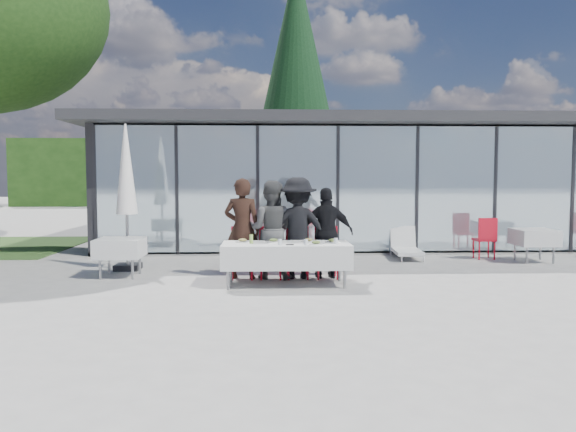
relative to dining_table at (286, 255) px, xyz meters
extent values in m
plane|color=#A4A19C|center=(0.36, -0.28, -0.54)|extent=(90.00, 90.00, 0.00)
cube|color=gray|center=(2.36, 7.72, -0.49)|extent=(14.00, 8.00, 0.10)
cube|color=black|center=(2.36, 11.62, 1.06)|extent=(14.00, 0.20, 3.20)
cube|color=black|center=(-4.54, 7.72, 1.06)|extent=(0.20, 8.00, 3.20)
cube|color=black|center=(9.26, 7.72, 1.06)|extent=(0.20, 8.00, 3.20)
cube|color=silver|center=(2.36, 3.75, 1.06)|extent=(13.60, 0.06, 3.10)
cube|color=#2D2D30|center=(2.36, 7.32, 2.78)|extent=(14.80, 8.80, 0.24)
cube|color=#262628|center=(-4.44, 3.75, 1.06)|extent=(0.08, 0.10, 3.10)
cube|color=#262628|center=(-2.49, 3.75, 1.06)|extent=(0.08, 0.10, 3.10)
cube|color=#262628|center=(-0.55, 3.75, 1.06)|extent=(0.08, 0.10, 3.10)
cube|color=#262628|center=(1.39, 3.75, 1.06)|extent=(0.08, 0.10, 3.10)
cube|color=#262628|center=(3.33, 3.75, 1.06)|extent=(0.08, 0.10, 3.10)
cube|color=#262628|center=(5.28, 3.75, 1.06)|extent=(0.08, 0.10, 3.10)
cube|color=#262628|center=(7.22, 3.75, 1.06)|extent=(0.08, 0.10, 3.10)
cube|color=red|center=(-0.14, 6.22, -0.09)|extent=(0.45, 0.45, 0.90)
cube|color=red|center=(1.36, 6.72, -0.09)|extent=(0.45, 0.45, 0.90)
cube|color=red|center=(3.86, 6.22, -0.09)|extent=(0.45, 0.45, 0.90)
cube|color=red|center=(5.86, 6.92, -0.09)|extent=(0.45, 0.45, 0.90)
cube|color=#183511|center=(-13.64, 27.72, 1.66)|extent=(6.50, 2.00, 4.40)
cube|color=#183511|center=(-5.64, 27.72, 1.66)|extent=(6.50, 2.00, 4.40)
cube|color=#183511|center=(2.36, 27.72, 1.66)|extent=(6.50, 2.00, 4.40)
cube|color=#183511|center=(10.36, 27.72, 1.66)|extent=(6.50, 2.00, 4.40)
cube|color=#183511|center=(18.36, 27.72, 1.66)|extent=(6.50, 2.00, 4.40)
cube|color=silver|center=(0.00, 0.00, 0.00)|extent=(2.26, 0.96, 0.42)
cylinder|color=gray|center=(-1.00, -0.35, -0.18)|extent=(0.06, 0.06, 0.71)
cylinder|color=gray|center=(1.00, -0.35, -0.18)|extent=(0.06, 0.06, 0.71)
cylinder|color=gray|center=(-1.00, 0.35, -0.18)|extent=(0.06, 0.06, 0.71)
cylinder|color=gray|center=(1.00, 0.35, -0.18)|extent=(0.06, 0.06, 0.71)
imported|color=black|center=(-0.80, 0.69, 0.41)|extent=(0.80, 0.80, 1.90)
cube|color=red|center=(-0.80, 0.66, -0.09)|extent=(0.44, 0.44, 0.05)
cube|color=red|center=(-0.80, 0.86, 0.16)|extent=(0.44, 0.04, 0.55)
cylinder|color=red|center=(-0.98, 0.48, -0.32)|extent=(0.04, 0.04, 0.43)
cylinder|color=red|center=(-0.62, 0.48, -0.32)|extent=(0.04, 0.04, 0.43)
cylinder|color=red|center=(-0.98, 0.84, -0.32)|extent=(0.04, 0.04, 0.43)
cylinder|color=red|center=(-0.62, 0.84, -0.32)|extent=(0.04, 0.04, 0.43)
imported|color=#505050|center=(-0.26, 0.69, 0.39)|extent=(1.06, 1.06, 1.85)
cube|color=red|center=(-0.26, 0.66, -0.09)|extent=(0.44, 0.44, 0.05)
cube|color=red|center=(-0.26, 0.86, 0.16)|extent=(0.44, 0.04, 0.55)
cylinder|color=red|center=(-0.44, 0.48, -0.32)|extent=(0.04, 0.04, 0.43)
cylinder|color=red|center=(-0.08, 0.48, -0.32)|extent=(0.04, 0.04, 0.43)
cylinder|color=red|center=(-0.44, 0.84, -0.32)|extent=(0.04, 0.04, 0.43)
cylinder|color=red|center=(-0.08, 0.84, -0.32)|extent=(0.04, 0.04, 0.43)
imported|color=black|center=(0.24, 0.69, 0.42)|extent=(1.26, 1.26, 1.91)
cube|color=red|center=(0.24, 0.66, -0.09)|extent=(0.44, 0.44, 0.05)
cube|color=red|center=(0.24, 0.86, 0.16)|extent=(0.44, 0.04, 0.55)
cylinder|color=red|center=(0.06, 0.48, -0.32)|extent=(0.04, 0.04, 0.43)
cylinder|color=red|center=(0.42, 0.48, -0.32)|extent=(0.04, 0.04, 0.43)
cylinder|color=red|center=(0.06, 0.84, -0.32)|extent=(0.04, 0.04, 0.43)
cylinder|color=red|center=(0.42, 0.84, -0.32)|extent=(0.04, 0.04, 0.43)
imported|color=black|center=(0.80, 0.69, 0.32)|extent=(1.05, 1.05, 1.72)
cube|color=red|center=(0.80, 0.66, -0.09)|extent=(0.44, 0.44, 0.05)
cube|color=red|center=(0.80, 0.86, 0.16)|extent=(0.44, 0.04, 0.55)
cylinder|color=red|center=(0.62, 0.48, -0.32)|extent=(0.04, 0.04, 0.43)
cylinder|color=red|center=(0.98, 0.48, -0.32)|extent=(0.04, 0.04, 0.43)
cylinder|color=red|center=(0.62, 0.84, -0.32)|extent=(0.04, 0.04, 0.43)
cylinder|color=red|center=(0.98, 0.84, -0.32)|extent=(0.04, 0.04, 0.43)
cylinder|color=white|center=(-0.77, 0.18, 0.22)|extent=(0.27, 0.27, 0.01)
ellipsoid|color=tan|center=(-0.77, 0.18, 0.25)|extent=(0.15, 0.15, 0.05)
cylinder|color=white|center=(-0.22, 0.16, 0.22)|extent=(0.27, 0.27, 0.01)
ellipsoid|color=#335F23|center=(-0.22, 0.16, 0.25)|extent=(0.15, 0.15, 0.05)
cylinder|color=white|center=(0.41, 0.18, 0.22)|extent=(0.27, 0.27, 0.01)
ellipsoid|color=tan|center=(0.41, 0.18, 0.25)|extent=(0.15, 0.15, 0.05)
cylinder|color=white|center=(0.84, 0.09, 0.22)|extent=(0.27, 0.27, 0.01)
ellipsoid|color=#335F23|center=(0.84, 0.09, 0.25)|extent=(0.15, 0.15, 0.05)
cylinder|color=white|center=(0.51, -0.23, 0.22)|extent=(0.27, 0.27, 0.01)
ellipsoid|color=#335F23|center=(0.51, -0.23, 0.25)|extent=(0.15, 0.15, 0.05)
cylinder|color=#9AC753|center=(-0.61, -0.04, 0.29)|extent=(0.06, 0.06, 0.16)
cylinder|color=silver|center=(-0.12, -0.24, 0.26)|extent=(0.07, 0.07, 0.10)
cylinder|color=silver|center=(0.87, -0.10, 0.26)|extent=(0.07, 0.07, 0.10)
cylinder|color=silver|center=(0.33, -0.29, 0.26)|extent=(0.07, 0.07, 0.10)
cube|color=black|center=(0.06, -0.28, 0.22)|extent=(0.14, 0.03, 0.01)
cube|color=silver|center=(-3.16, 0.98, 0.02)|extent=(0.86, 0.86, 0.36)
cylinder|color=gray|center=(-3.46, 0.68, -0.18)|extent=(0.05, 0.05, 0.72)
cylinder|color=gray|center=(-2.86, 0.68, -0.18)|extent=(0.05, 0.05, 0.72)
cylinder|color=gray|center=(-3.46, 1.28, -0.18)|extent=(0.05, 0.05, 0.72)
cylinder|color=gray|center=(-2.86, 1.28, -0.18)|extent=(0.05, 0.05, 0.72)
cube|color=silver|center=(5.70, 2.51, 0.02)|extent=(0.86, 0.86, 0.36)
cylinder|color=gray|center=(5.40, 2.21, -0.18)|extent=(0.05, 0.05, 0.72)
cylinder|color=gray|center=(6.00, 2.21, -0.18)|extent=(0.05, 0.05, 0.72)
cylinder|color=gray|center=(5.40, 2.81, -0.18)|extent=(0.05, 0.05, 0.72)
cylinder|color=gray|center=(6.00, 2.81, -0.18)|extent=(0.05, 0.05, 0.72)
cube|color=red|center=(4.76, 3.03, -0.09)|extent=(0.45, 0.45, 0.05)
cube|color=red|center=(4.76, 2.83, 0.16)|extent=(0.44, 0.05, 0.55)
cylinder|color=red|center=(4.58, 2.85, -0.32)|extent=(0.04, 0.04, 0.43)
cylinder|color=red|center=(4.94, 2.85, -0.32)|extent=(0.04, 0.04, 0.43)
cylinder|color=red|center=(4.58, 3.21, -0.32)|extent=(0.04, 0.04, 0.43)
cylinder|color=red|center=(4.94, 3.21, -0.32)|extent=(0.04, 0.04, 0.43)
cube|color=black|center=(-3.21, 1.78, -0.48)|extent=(0.50, 0.50, 0.12)
cylinder|color=gray|center=(-3.21, 1.78, 0.81)|extent=(0.06, 0.06, 2.70)
cone|color=white|center=(-3.21, 1.78, 1.54)|extent=(0.44, 0.44, 1.84)
cube|color=white|center=(2.95, 3.12, -0.36)|extent=(0.69, 1.34, 0.08)
cube|color=white|center=(2.99, 3.67, -0.09)|extent=(0.62, 0.31, 0.54)
cylinder|color=white|center=(2.70, 2.57, -0.47)|extent=(0.04, 0.04, 0.14)
cylinder|color=white|center=(3.20, 2.57, -0.47)|extent=(0.04, 0.04, 0.14)
cylinder|color=white|center=(2.70, 3.67, -0.47)|extent=(0.04, 0.04, 0.14)
cylinder|color=white|center=(3.20, 3.67, -0.47)|extent=(0.04, 0.04, 0.14)
cylinder|color=#382316|center=(0.86, 12.72, 0.46)|extent=(0.44, 0.44, 2.00)
cone|color=black|center=(0.86, 12.72, 5.46)|extent=(4.00, 4.00, 9.00)
camera|label=1|loc=(-0.35, -9.84, 1.38)|focal=35.00mm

